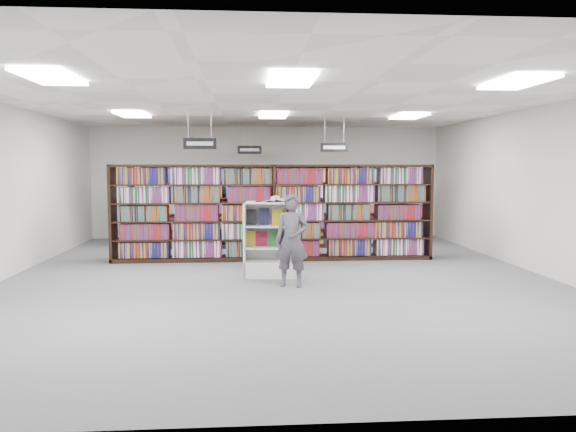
{
  "coord_description": "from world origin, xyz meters",
  "views": [
    {
      "loc": [
        -0.56,
        -10.29,
        2.05
      ],
      "look_at": [
        0.22,
        0.5,
        1.1
      ],
      "focal_mm": 35.0,
      "sensor_mm": 36.0,
      "label": 1
    }
  ],
  "objects": [
    {
      "name": "troffer_front_center",
      "position": [
        0.0,
        -3.0,
        3.16
      ],
      "size": [
        0.6,
        1.2,
        0.04
      ],
      "primitive_type": "cube",
      "color": "white",
      "rests_on": "ceiling"
    },
    {
      "name": "troffer_front_right",
      "position": [
        3.0,
        -3.0,
        3.16
      ],
      "size": [
        0.6,
        1.2,
        0.04
      ],
      "primitive_type": "cube",
      "color": "white",
      "rests_on": "ceiling"
    },
    {
      "name": "aisle_sign_center",
      "position": [
        -0.5,
        5.0,
        2.53
      ],
      "size": [
        0.65,
        0.02,
        0.8
      ],
      "color": "#B2B2B7",
      "rests_on": "ceiling"
    },
    {
      "name": "troffer_back_right",
      "position": [
        3.0,
        2.0,
        3.16
      ],
      "size": [
        0.6,
        1.2,
        0.04
      ],
      "primitive_type": "cube",
      "color": "white",
      "rests_on": "ceiling"
    },
    {
      "name": "bookshelf_row_far",
      "position": [
        0.0,
        5.7,
        1.05
      ],
      "size": [
        7.0,
        0.6,
        2.1
      ],
      "color": "black",
      "rests_on": "floor"
    },
    {
      "name": "troffer_back_left",
      "position": [
        -3.0,
        2.0,
        3.16
      ],
      "size": [
        0.6,
        1.2,
        0.04
      ],
      "primitive_type": "cube",
      "color": "white",
      "rests_on": "ceiling"
    },
    {
      "name": "ceiling",
      "position": [
        0.0,
        0.0,
        3.2
      ],
      "size": [
        10.0,
        12.0,
        0.1
      ],
      "primitive_type": "cube",
      "color": "white",
      "rests_on": "wall_back"
    },
    {
      "name": "bookshelf_row_mid",
      "position": [
        0.0,
        4.0,
        1.05
      ],
      "size": [
        7.0,
        0.6,
        2.1
      ],
      "color": "black",
      "rests_on": "floor"
    },
    {
      "name": "open_book",
      "position": [
        -0.04,
        0.07,
        1.44
      ],
      "size": [
        0.77,
        0.57,
        0.13
      ],
      "rotation": [
        0.0,
        0.0,
        -0.26
      ],
      "color": "black",
      "rests_on": "endcap_display"
    },
    {
      "name": "endcap_display",
      "position": [
        -0.13,
        0.11,
        0.47
      ],
      "size": [
        1.04,
        0.58,
        1.41
      ],
      "rotation": [
        0.0,
        0.0,
        -0.08
      ],
      "color": "silver",
      "rests_on": "floor"
    },
    {
      "name": "troffer_front_left",
      "position": [
        -3.0,
        -3.0,
        3.16
      ],
      "size": [
        0.6,
        1.2,
        0.04
      ],
      "primitive_type": "cube",
      "color": "white",
      "rests_on": "ceiling"
    },
    {
      "name": "aisle_sign_right",
      "position": [
        1.5,
        3.0,
        2.53
      ],
      "size": [
        0.65,
        0.02,
        0.8
      ],
      "color": "#B2B2B7",
      "rests_on": "ceiling"
    },
    {
      "name": "aisle_sign_left",
      "position": [
        -1.5,
        1.0,
        2.53
      ],
      "size": [
        0.65,
        0.02,
        0.8
      ],
      "color": "#B2B2B7",
      "rests_on": "ceiling"
    },
    {
      "name": "shopper",
      "position": [
        0.19,
        -0.82,
        0.8
      ],
      "size": [
        0.66,
        0.53,
        1.59
      ],
      "primitive_type": "imported",
      "rotation": [
        0.0,
        0.0,
        -0.28
      ],
      "color": "#524D58",
      "rests_on": "floor"
    },
    {
      "name": "wall_front",
      "position": [
        0.0,
        -6.0,
        1.6
      ],
      "size": [
        10.0,
        0.1,
        3.2
      ],
      "primitive_type": "cube",
      "color": "silver",
      "rests_on": "ground"
    },
    {
      "name": "bookshelf_row_near",
      "position": [
        0.0,
        2.0,
        1.05
      ],
      "size": [
        7.0,
        0.6,
        2.1
      ],
      "color": "black",
      "rests_on": "floor"
    },
    {
      "name": "troffer_back_center",
      "position": [
        0.0,
        2.0,
        3.16
      ],
      "size": [
        0.6,
        1.2,
        0.04
      ],
      "primitive_type": "cube",
      "color": "white",
      "rests_on": "ceiling"
    },
    {
      "name": "wall_right",
      "position": [
        5.0,
        0.0,
        1.6
      ],
      "size": [
        0.1,
        12.0,
        3.2
      ],
      "primitive_type": "cube",
      "color": "silver",
      "rests_on": "ground"
    },
    {
      "name": "floor",
      "position": [
        0.0,
        0.0,
        0.0
      ],
      "size": [
        12.0,
        12.0,
        0.0
      ],
      "primitive_type": "plane",
      "color": "#55555A",
      "rests_on": "ground"
    },
    {
      "name": "wall_back",
      "position": [
        0.0,
        6.0,
        1.6
      ],
      "size": [
        10.0,
        0.1,
        3.2
      ],
      "primitive_type": "cube",
      "color": "silver",
      "rests_on": "ground"
    }
  ]
}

